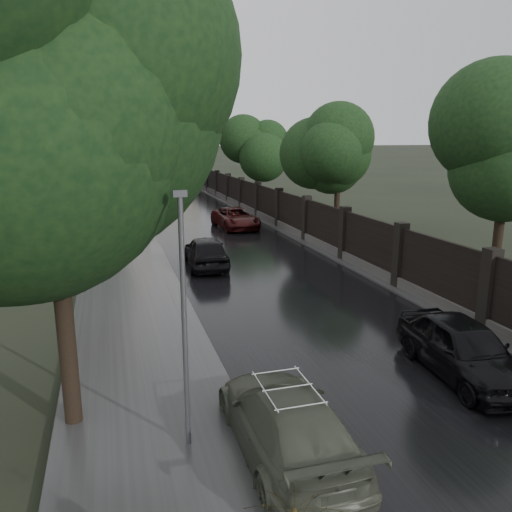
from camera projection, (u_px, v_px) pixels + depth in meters
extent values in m
plane|color=black|center=(471.00, 447.00, 9.91)|extent=(800.00, 800.00, 0.00)
cube|color=black|center=(124.00, 155.00, 187.17)|extent=(8.00, 420.00, 0.02)
cube|color=#2D2D2D|center=(107.00, 155.00, 185.49)|extent=(4.00, 420.00, 0.16)
cube|color=#2D2D2D|center=(139.00, 154.00, 188.69)|extent=(3.00, 420.00, 0.08)
cube|color=#383533|center=(251.00, 210.00, 40.98)|extent=(0.40, 75.00, 0.50)
cube|color=black|center=(251.00, 195.00, 40.69)|extent=(0.15, 75.00, 2.00)
cube|color=black|center=(183.00, 169.00, 76.18)|extent=(0.45, 0.45, 2.70)
cylinder|color=black|center=(60.00, 264.00, 9.78)|extent=(0.36, 0.36, 7.15)
sphere|color=black|center=(45.00, 113.00, 9.13)|extent=(5.44, 5.44, 5.44)
cylinder|color=black|center=(86.00, 183.00, 35.01)|extent=(0.36, 0.36, 5.85)
sphere|color=black|center=(84.00, 149.00, 34.47)|extent=(4.25, 4.25, 4.25)
cylinder|color=black|center=(499.00, 226.00, 18.82)|extent=(0.36, 0.36, 5.53)
sphere|color=black|center=(506.00, 166.00, 18.31)|extent=(4.08, 4.08, 4.08)
cylinder|color=black|center=(337.00, 190.00, 31.88)|extent=(0.36, 0.36, 5.53)
sphere|color=black|center=(339.00, 155.00, 31.37)|extent=(4.08, 4.08, 4.08)
cylinder|color=black|center=(257.00, 172.00, 48.67)|extent=(0.36, 0.36, 5.53)
sphere|color=black|center=(257.00, 149.00, 48.16)|extent=(4.08, 4.08, 4.08)
cylinder|color=#59595E|center=(185.00, 331.00, 9.24)|extent=(0.10, 0.10, 5.00)
cube|color=#59595E|center=(180.00, 193.00, 8.65)|extent=(0.25, 0.12, 0.12)
cylinder|color=#59595E|center=(147.00, 211.00, 31.70)|extent=(0.12, 0.12, 3.00)
imported|color=#59595E|center=(145.00, 179.00, 31.24)|extent=(0.16, 0.20, 1.00)
sphere|color=#FF0C0C|center=(145.00, 182.00, 31.13)|extent=(0.14, 0.14, 0.14)
cube|color=tan|center=(54.00, 109.00, 275.88)|extent=(28.00, 22.00, 44.00)
cube|color=tan|center=(171.00, 110.00, 293.59)|extent=(28.00, 22.00, 44.00)
cube|color=tan|center=(113.00, 95.00, 282.89)|extent=(30.00, 30.00, 60.00)
cube|color=tan|center=(109.00, 19.00, 273.69)|extent=(22.00, 22.00, 40.00)
imported|color=#474C3D|center=(287.00, 423.00, 9.52)|extent=(1.97, 4.76, 1.38)
imported|color=black|center=(206.00, 252.00, 23.52)|extent=(2.07, 4.60, 1.54)
imported|color=black|center=(463.00, 348.00, 12.74)|extent=(2.15, 4.57, 1.51)
imported|color=black|center=(235.00, 218.00, 33.85)|extent=(2.66, 5.19, 1.40)
imported|color=black|center=(295.00, 507.00, 4.75)|extent=(1.31, 1.33, 0.98)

